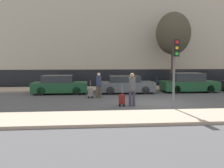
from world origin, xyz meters
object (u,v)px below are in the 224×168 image
(pedestrian_right, at_px, (132,87))
(bare_tree_near_crossing, at_px, (173,34))
(trolley_right, at_px, (122,99))
(traffic_light, at_px, (175,60))
(parked_car_1, at_px, (126,85))
(pedestrian_left, at_px, (99,84))
(parked_car_2, at_px, (189,83))
(trolley_left, at_px, (90,92))
(parked_car_0, at_px, (60,85))
(parked_bicycle, at_px, (159,83))

(pedestrian_right, xyz_separation_m, bare_tree_near_crossing, (4.94, 7.92, 3.70))
(trolley_right, xyz_separation_m, traffic_light, (2.36, -1.51, 2.09))
(parked_car_1, height_order, bare_tree_near_crossing, bare_tree_near_crossing)
(pedestrian_left, distance_m, pedestrian_right, 3.54)
(parked_car_2, relative_size, trolley_left, 3.58)
(trolley_left, relative_size, trolley_right, 1.00)
(pedestrian_right, relative_size, traffic_light, 0.52)
(parked_car_1, distance_m, trolley_left, 3.51)
(parked_car_2, bearing_deg, parked_car_1, -178.13)
(parked_car_0, relative_size, pedestrian_right, 2.22)
(pedestrian_left, distance_m, traffic_light, 5.97)
(pedestrian_left, relative_size, traffic_light, 0.48)
(trolley_left, relative_size, traffic_light, 0.34)
(parked_car_1, bearing_deg, parked_car_2, 1.87)
(pedestrian_left, height_order, trolley_left, pedestrian_left)
(traffic_light, bearing_deg, parked_car_0, 132.10)
(parked_bicycle, bearing_deg, traffic_light, -101.59)
(trolley_left, bearing_deg, parked_car_1, 40.34)
(parked_car_0, relative_size, trolley_left, 3.36)
(parked_car_1, distance_m, parked_car_2, 4.97)
(parked_car_0, xyz_separation_m, trolley_right, (3.90, -5.41, -0.27))
(parked_car_1, distance_m, traffic_light, 7.24)
(trolley_left, xyz_separation_m, bare_tree_near_crossing, (7.14, 4.80, 4.35))
(parked_car_1, distance_m, parked_bicycle, 3.93)
(pedestrian_right, relative_size, parked_bicycle, 1.01)
(pedestrian_right, height_order, bare_tree_near_crossing, bare_tree_near_crossing)
(trolley_left, xyz_separation_m, parked_bicycle, (5.88, 4.52, 0.11))
(trolley_right, xyz_separation_m, bare_tree_near_crossing, (5.49, 7.90, 4.35))
(parked_car_2, distance_m, pedestrian_right, 7.78)
(bare_tree_near_crossing, bearing_deg, parked_car_0, -165.16)
(parked_bicycle, bearing_deg, parked_car_2, -49.91)
(traffic_light, height_order, parked_bicycle, traffic_light)
(parked_car_1, height_order, trolley_left, parked_car_1)
(bare_tree_near_crossing, bearing_deg, trolley_right, -124.79)
(parked_car_0, xyz_separation_m, traffic_light, (6.25, -6.92, 1.82))
(parked_car_0, bearing_deg, traffic_light, -47.90)
(parked_car_2, height_order, pedestrian_right, pedestrian_right)
(parked_car_1, height_order, parked_bicycle, parked_car_1)
(parked_car_1, bearing_deg, traffic_light, -78.96)
(pedestrian_left, xyz_separation_m, bare_tree_near_crossing, (6.59, 4.79, 3.79))
(parked_bicycle, relative_size, bare_tree_near_crossing, 0.28)
(parked_car_2, relative_size, trolley_right, 3.60)
(parked_car_2, xyz_separation_m, bare_tree_near_crossing, (-0.50, 2.37, 4.04))
(parked_car_0, bearing_deg, bare_tree_near_crossing, 14.84)
(trolley_right, bearing_deg, parked_car_0, 125.74)
(traffic_light, distance_m, bare_tree_near_crossing, 10.17)
(parked_car_2, height_order, trolley_right, parked_car_2)
(parked_car_1, height_order, traffic_light, traffic_light)
(trolley_left, relative_size, pedestrian_right, 0.66)
(traffic_light, bearing_deg, pedestrian_right, 140.59)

